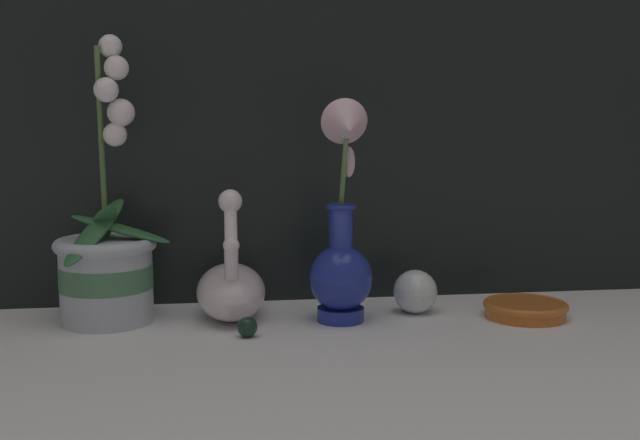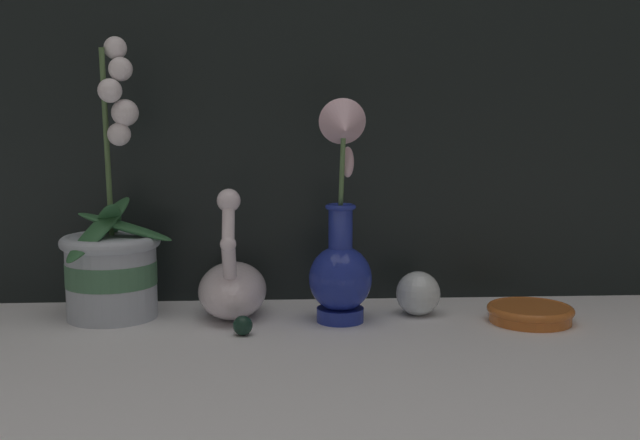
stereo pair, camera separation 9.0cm
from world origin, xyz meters
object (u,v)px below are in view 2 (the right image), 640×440
object	(u,v)px
glass_sphere	(418,293)
swan_figurine	(233,285)
amber_dish	(530,312)
orchid_potted_plant	(112,258)
blue_vase	(341,250)

from	to	relation	value
glass_sphere	swan_figurine	bearing A→B (deg)	178.55
swan_figurine	amber_dish	world-z (taller)	swan_figurine
orchid_potted_plant	blue_vase	bearing A→B (deg)	-8.45
swan_figurine	amber_dish	size ratio (longest dim) A/B	1.58
orchid_potted_plant	glass_sphere	bearing A→B (deg)	-1.38
swan_figurine	amber_dish	bearing A→B (deg)	-7.20
amber_dish	swan_figurine	bearing A→B (deg)	172.80
blue_vase	amber_dish	distance (m)	0.30
orchid_potted_plant	blue_vase	xyz separation A→B (m)	(0.34, -0.05, 0.02)
blue_vase	glass_sphere	distance (m)	0.15
swan_figurine	amber_dish	xyz separation A→B (m)	(0.44, -0.06, -0.03)
orchid_potted_plant	glass_sphere	distance (m)	0.47
swan_figurine	blue_vase	xyz separation A→B (m)	(0.16, -0.05, 0.06)
blue_vase	amber_dish	size ratio (longest dim) A/B	2.58
orchid_potted_plant	swan_figurine	size ratio (longest dim) A/B	2.08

